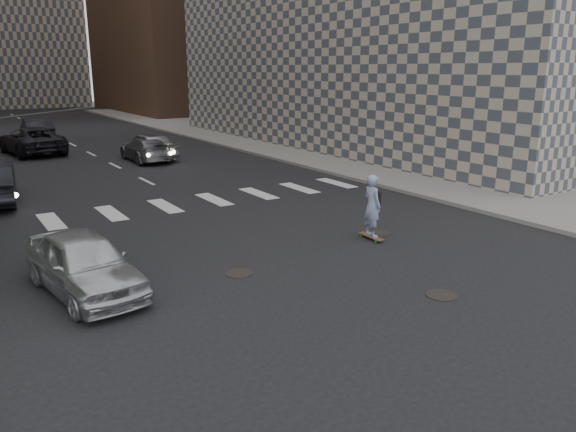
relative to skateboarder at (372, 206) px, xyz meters
name	(u,v)px	position (x,y,z in m)	size (l,w,h in m)	color
ground	(332,273)	(-2.71, -1.66, -1.03)	(160.00, 160.00, 0.00)	black
sidewalk_right	(326,143)	(11.79, 18.34, -0.96)	(13.00, 80.00, 0.15)	gray
manhole_a	(441,295)	(-1.51, -4.16, -1.02)	(0.70, 0.70, 0.02)	black
manhole_b	(239,273)	(-4.71, -0.46, -1.02)	(0.70, 0.70, 0.02)	black
manhole_c	(378,233)	(0.59, 0.34, -1.02)	(0.70, 0.70, 0.02)	black
skateboarder	(372,206)	(0.00, 0.00, 0.00)	(0.51, 1.00, 1.97)	brown
silver_sedan	(84,263)	(-8.21, 0.34, -0.33)	(1.66, 4.12, 1.40)	silver
traffic_car_b	(145,149)	(-0.81, 17.95, -0.38)	(1.83, 4.51, 1.31)	slate
traffic_car_c	(31,141)	(-5.68, 24.04, -0.23)	(2.66, 5.76, 1.60)	black
traffic_car_d	(149,146)	(-0.49, 18.34, -0.25)	(1.84, 4.58, 1.56)	#ACAEB3
traffic_car_e	(37,130)	(-4.39, 30.13, -0.22)	(1.72, 4.93, 1.62)	black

